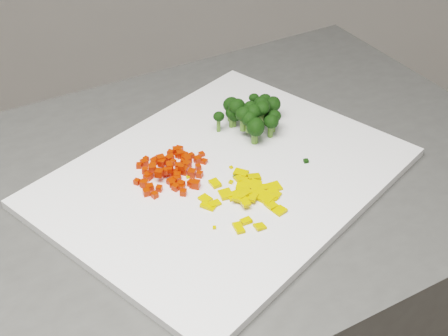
{
  "coord_description": "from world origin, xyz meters",
  "views": [
    {
      "loc": [
        0.06,
        -0.32,
        1.48
      ],
      "look_at": [
        0.13,
        0.4,
        0.92
      ],
      "focal_mm": 50.0,
      "sensor_mm": 36.0,
      "label": 1
    }
  ],
  "objects": [
    {
      "name": "carrot_cube_30",
      "position": [
        0.09,
        0.38,
        0.92
      ],
      "size": [
        0.01,
        0.01,
        0.01
      ],
      "primitive_type": "cube",
      "rotation": [
        0.0,
        0.0,
        1.24
      ],
      "color": "red",
      "rests_on": "carrot_pile"
    },
    {
      "name": "broccoli_floret_2",
      "position": [
        0.19,
        0.51,
        0.95
      ],
      "size": [
        0.03,
        0.03,
        0.04
      ],
      "primitive_type": null,
      "color": "black",
      "rests_on": "broccoli_pile"
    },
    {
      "name": "carrot_pile",
      "position": [
        0.05,
        0.41,
        0.93
      ],
      "size": [
        0.11,
        0.11,
        0.03
      ],
      "primitive_type": null,
      "color": "red",
      "rests_on": "cutting_board"
    },
    {
      "name": "pepper_pile",
      "position": [
        0.14,
        0.34,
        0.92
      ],
      "size": [
        0.13,
        0.13,
        0.02
      ],
      "primitive_type": null,
      "color": "#DEA60B",
      "rests_on": "cutting_board"
    },
    {
      "name": "carrot_cube_26",
      "position": [
        0.07,
        0.42,
        0.92
      ],
      "size": [
        0.01,
        0.01,
        0.01
      ],
      "primitive_type": "cube",
      "rotation": [
        0.0,
        0.0,
        1.54
      ],
      "color": "red",
      "rests_on": "carrot_pile"
    },
    {
      "name": "broccoli_floret_5",
      "position": [
        0.22,
        0.49,
        0.93
      ],
      "size": [
        0.03,
        0.03,
        0.04
      ],
      "primitive_type": null,
      "color": "black",
      "rests_on": "broccoli_pile"
    },
    {
      "name": "carrot_cube_60",
      "position": [
        0.06,
        0.39,
        0.92
      ],
      "size": [
        0.01,
        0.01,
        0.01
      ],
      "primitive_type": "cube",
      "rotation": [
        0.0,
        0.0,
        1.8
      ],
      "color": "red",
      "rests_on": "carrot_pile"
    },
    {
      "name": "carrot_cube_40",
      "position": [
        0.06,
        0.38,
        0.92
      ],
      "size": [
        0.01,
        0.01,
        0.01
      ],
      "primitive_type": "cube",
      "rotation": [
        0.0,
        0.0,
        0.14
      ],
      "color": "red",
      "rests_on": "carrot_pile"
    },
    {
      "name": "carrot_cube_22",
      "position": [
        0.02,
        0.45,
        0.92
      ],
      "size": [
        0.01,
        0.01,
        0.01
      ],
      "primitive_type": "cube",
      "rotation": [
        0.0,
        0.0,
        0.82
      ],
      "color": "red",
      "rests_on": "carrot_pile"
    },
    {
      "name": "carrot_cube_32",
      "position": [
        0.05,
        0.4,
        0.93
      ],
      "size": [
        0.01,
        0.01,
        0.01
      ],
      "primitive_type": "cube",
      "rotation": [
        0.0,
        0.0,
        1.53
      ],
      "color": "red",
      "rests_on": "carrot_pile"
    },
    {
      "name": "carrot_cube_11",
      "position": [
        0.03,
        0.38,
        0.92
      ],
      "size": [
        0.01,
        0.01,
        0.01
      ],
      "primitive_type": "cube",
      "rotation": [
        0.0,
        0.0,
        0.23
      ],
      "color": "red",
      "rests_on": "carrot_pile"
    },
    {
      "name": "carrot_cube_1",
      "position": [
        0.03,
        0.36,
        0.92
      ],
      "size": [
        0.01,
        0.01,
        0.01
      ],
      "primitive_type": "cube",
      "rotation": [
        0.0,
        0.0,
        2.16
      ],
      "color": "red",
      "rests_on": "carrot_pile"
    },
    {
      "name": "stray_bit_1",
      "position": [
        0.26,
        0.42,
        0.92
      ],
      "size": [
        0.01,
        0.01,
        0.0
      ],
      "primitive_type": "cube",
      "rotation": [
        0.0,
        0.0,
        1.7
      ],
      "color": "black",
      "rests_on": "cutting_board"
    },
    {
      "name": "carrot_cube_42",
      "position": [
        0.1,
        0.4,
        0.92
      ],
      "size": [
        0.01,
        0.01,
        0.01
      ],
      "primitive_type": "cube",
      "rotation": [
        0.0,
        0.0,
        1.13
      ],
      "color": "red",
      "rests_on": "carrot_pile"
    },
    {
      "name": "broccoli_floret_10",
      "position": [
        0.21,
        0.51,
        0.95
      ],
      "size": [
        0.03,
        0.03,
        0.03
      ],
      "primitive_type": null,
      "color": "black",
      "rests_on": "broccoli_pile"
    },
    {
      "name": "carrot_cube_13",
      "position": [
        0.07,
        0.45,
        0.92
      ],
      "size": [
        0.01,
        0.01,
        0.01
      ],
      "primitive_type": "cube",
      "rotation": [
        0.0,
        0.0,
        0.22
      ],
      "color": "red",
      "rests_on": "carrot_pile"
    },
    {
      "name": "carrot_cube_59",
      "position": [
        0.02,
        0.4,
        0.92
      ],
      "size": [
        0.01,
        0.01,
        0.01
      ],
      "primitive_type": "cube",
      "rotation": [
        0.0,
        0.0,
        0.7
      ],
      "color": "red",
      "rests_on": "carrot_pile"
    },
    {
      "name": "broccoli_floret_12",
      "position": [
        0.22,
        0.56,
        0.93
      ],
      "size": [
        0.03,
        0.03,
        0.04
      ],
      "primitive_type": null,
      "color": "black",
      "rests_on": "broccoli_pile"
    },
    {
      "name": "broccoli_floret_13",
      "position": [
        0.21,
        0.55,
        0.93
      ],
      "size": [
        0.02,
        0.02,
        0.03
      ],
      "primitive_type": null,
      "color": "black",
      "rests_on": "broccoli_pile"
    },
    {
      "name": "carrot_cube_63",
      "position": [
        0.01,
        0.43,
        0.92
      ],
      "size": [
        0.01,
        0.01,
        0.01
      ],
      "primitive_type": "cube",
      "rotation": [
        0.0,
        0.0,
        1.47
      ],
      "color": "red",
      "rests_on": "carrot_pile"
    },
    {
      "name": "broccoli_floret_6",
      "position": [
        0.21,
        0.55,
        0.93
      ],
      "size": [
        0.03,
        0.03,
        0.04
      ],
      "primitive_type": null,
      "color": "black",
      "rests_on": "broccoli_pile"
    },
    {
      "name": "carrot_cube_44",
      "position": [
        0.08,
        0.44,
        0.92
      ],
      "size": [
        0.01,
        0.01,
        0.01
      ],
      "primitive_type": "cube",
      "rotation": [
        0.0,
        0.0,
        2.06
      ],
      "color": "red",
      "rests_on": "carrot_pile"
    },
    {
      "name": "carrot_cube_8",
      "position": [
        0.1,
        0.42,
        0.92
      ],
      "size": [
        0.01,
        0.01,
        0.01
      ],
      "primitive_type": "cube",
      "rotation": [
        0.0,
        0.0,
        1.83
      ],
      "color": "red",
      "rests_on": "carrot_pile"
    },
    {
      "name": "pepper_chunk_4",
      "position": [
        0.16,
        0.4,
        0.92
      ],
      "size": [
        0.03,
        0.02,
        0.01
      ],
      "primitive_type": "cube",
      "rotation": [
        -0.1,
        0.02,
        2.63
      ],
      "color": "#DEA60B",
      "rests_on": "pepper_pile"
    },
    {
      "name": "pepper_chunk_1",
      "position": [
        0.18,
        0.35,
        0.92
      ],
      "size": [
        0.03,
        0.03,
        0.01
      ],
      "primitive_type": "cube",
      "rotation": [
        -0.03,
        -0.03,
        2.09
      ],
      "color": "#DEA60B",
      "rests_on": "pepper_pile"
    },
    {
      "name": "broccoli_pile",
      "position": [
        0.19,
        0.51,
        0.94
      ],
      "size": [
        0.13,
        0.13,
        0.06
      ],
      "primitive_type": null,
      "color": "black",
      "rests_on": "cutting_board"
    },
    {
      "name": "stray_bit_11",
      "position": [
        0.11,
        0.43,
        0.92
      ],
      "size": [
        0.01,
        0.01,
        0.01
      ],
      "primitive_type": "cube",
      "rotation": [
        0.0,
        0.0,
        2.62
      ],
      "color": "red",
      "rests_on": "cutting_board"
    },
    {
      "name": "stray_bit_8",
      "position": [
        0.08,
        0.38,
        0.92
      ],
      "size": [
        0.01,
        0.01,
        0.0
      ],
      "primitive_type": "cube",
      "rotation": [
        0.0,
        0.0,
        0.08
      ],
      "color": "red",
      "rests_on": "cutting_board"
    },
    {
      "name": "pepper_chunk_9",
      "position": [
        0.17,
        0.28,
        0.92
      ],
      "size": [
        0.02,
        0.02,
        0.01
      ],
      "primitive_type": "cube",
      "rotation": [
        0.13,
        0.15,
        1.91
      ],
      "color": "#DEA60B",
      "rests_on": "pepper_pile"
    },
    {
      "name": "pepper_chunk_17",
      "position": [
        0.12,
        0.38,
        0.92
      ],
      "size": [
        0.02,
        0.02,
        0.01
      ],
      "primitive_type": "cube",
      "rotation": [
        -0.07,
        0.0,
        1.97
      ],
      "color": "#DEA60B",
      "rests_on": "pepper_pile"
    },
    {
      "name": "carrot_cube_34",
      "position": [
        0.03,
        0.44,
        0.92
      ],
      "size": [
        0.01,
        0.01,
        0.01
      ],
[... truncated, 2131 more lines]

